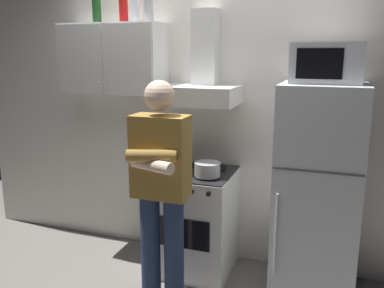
# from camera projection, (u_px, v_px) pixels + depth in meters

# --- Properties ---
(ground_plane) EXTENTS (7.00, 7.00, 0.00)m
(ground_plane) POSITION_uv_depth(u_px,v_px,m) (192.00, 284.00, 3.29)
(ground_plane) COLOR slate
(back_wall_tiled) EXTENTS (4.80, 0.10, 2.70)m
(back_wall_tiled) POSITION_uv_depth(u_px,v_px,m) (215.00, 107.00, 3.55)
(back_wall_tiled) COLOR silver
(back_wall_tiled) RESTS_ON ground_plane
(upper_cabinet) EXTENTS (0.90, 0.37, 0.60)m
(upper_cabinet) POSITION_uv_depth(u_px,v_px,m) (113.00, 59.00, 3.53)
(upper_cabinet) COLOR silver
(stove_oven) EXTENTS (0.60, 0.62, 0.87)m
(stove_oven) POSITION_uv_depth(u_px,v_px,m) (196.00, 221.00, 3.44)
(stove_oven) COLOR white
(stove_oven) RESTS_ON ground_plane
(range_hood) EXTENTS (0.60, 0.44, 0.75)m
(range_hood) POSITION_uv_depth(u_px,v_px,m) (202.00, 79.00, 3.30)
(range_hood) COLOR white
(refrigerator) EXTENTS (0.60, 0.62, 1.60)m
(refrigerator) POSITION_uv_depth(u_px,v_px,m) (317.00, 192.00, 3.05)
(refrigerator) COLOR silver
(refrigerator) RESTS_ON ground_plane
(microwave) EXTENTS (0.48, 0.37, 0.28)m
(microwave) POSITION_uv_depth(u_px,v_px,m) (327.00, 63.00, 2.86)
(microwave) COLOR #B7BABF
(microwave) RESTS_ON refrigerator
(person_standing) EXTENTS (0.38, 0.33, 1.64)m
(person_standing) POSITION_uv_depth(u_px,v_px,m) (161.00, 190.00, 2.80)
(person_standing) COLOR navy
(person_standing) RESTS_ON ground_plane
(cooking_pot) EXTENTS (0.30, 0.20, 0.11)m
(cooking_pot) POSITION_uv_depth(u_px,v_px,m) (207.00, 169.00, 3.18)
(cooking_pot) COLOR #B7BABF
(cooking_pot) RESTS_ON stove_oven
(bottle_canister_steel) EXTENTS (0.09, 0.09, 0.19)m
(bottle_canister_steel) POSITION_uv_depth(u_px,v_px,m) (148.00, 11.00, 3.33)
(bottle_canister_steel) COLOR #B2B5BA
(bottle_canister_steel) RESTS_ON upper_cabinet
(bottle_soda_red) EXTENTS (0.07, 0.07, 0.30)m
(bottle_soda_red) POSITION_uv_depth(u_px,v_px,m) (123.00, 5.00, 3.39)
(bottle_soda_red) COLOR red
(bottle_soda_red) RESTS_ON upper_cabinet
(bottle_vodka_clear) EXTENTS (0.07, 0.07, 0.28)m
(bottle_vodka_clear) POSITION_uv_depth(u_px,v_px,m) (135.00, 5.00, 3.35)
(bottle_vodka_clear) COLOR silver
(bottle_vodka_clear) RESTS_ON upper_cabinet
(bottle_wine_green) EXTENTS (0.08, 0.08, 0.34)m
(bottle_wine_green) POSITION_uv_depth(u_px,v_px,m) (96.00, 3.00, 3.50)
(bottle_wine_green) COLOR #19471E
(bottle_wine_green) RESTS_ON upper_cabinet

